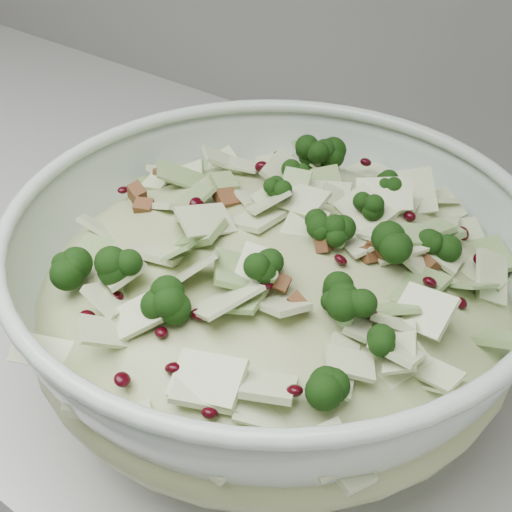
% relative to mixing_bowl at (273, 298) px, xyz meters
% --- Properties ---
extents(counter, '(3.60, 0.60, 0.90)m').
position_rel_mixing_bowl_xyz_m(counter, '(-0.38, 0.10, -0.53)').
color(counter, '#A9AAA5').
rests_on(counter, floor).
extents(mixing_bowl, '(0.48, 0.48, 0.15)m').
position_rel_mixing_bowl_xyz_m(mixing_bowl, '(0.00, 0.00, 0.00)').
color(mixing_bowl, '#B8CABB').
rests_on(mixing_bowl, counter).
extents(salad, '(0.40, 0.40, 0.15)m').
position_rel_mixing_bowl_xyz_m(salad, '(0.00, 0.00, 0.02)').
color(salad, tan).
rests_on(salad, mixing_bowl).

